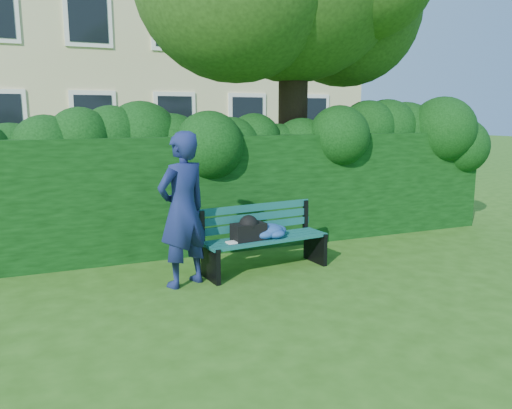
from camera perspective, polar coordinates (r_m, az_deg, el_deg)
name	(u,v)px	position (r m, az deg, el deg)	size (l,w,h in m)	color
ground	(274,287)	(6.31, 2.13, -9.43)	(80.00, 80.00, 0.00)	#2B5715
apartment_building	(112,5)	(19.92, -16.10, 21.11)	(16.00, 8.08, 12.00)	#C9C287
hedge	(218,191)	(8.08, -4.37, 1.52)	(10.00, 1.00, 1.80)	black
park_bench	(262,235)	(6.83, 0.69, -3.52)	(1.81, 0.76, 0.89)	#115156
man_reading	(183,210)	(6.21, -8.38, -0.61)	(0.70, 0.46, 1.93)	navy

